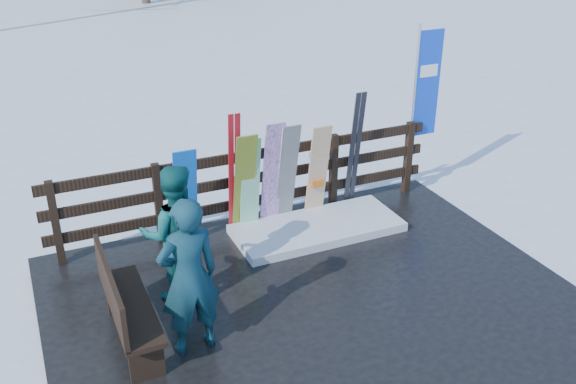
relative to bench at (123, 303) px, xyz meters
name	(u,v)px	position (x,y,z in m)	size (l,w,h in m)	color
ground	(321,312)	(2.15, -0.25, -0.60)	(700.00, 700.00, 0.00)	white
deck	(321,310)	(2.15, -0.25, -0.56)	(6.00, 5.00, 0.08)	black
fence	(251,182)	(2.15, 1.95, 0.14)	(5.60, 0.10, 1.15)	black
snow_patch	(317,228)	(2.90, 1.35, -0.46)	(2.33, 1.00, 0.12)	white
bench	(123,303)	(0.00, 0.00, 0.00)	(0.41, 1.50, 0.97)	black
snowboard_0	(186,198)	(1.17, 1.73, 0.19)	(0.31, 0.03, 1.42)	blue
snowboard_1	(250,186)	(2.06, 1.73, 0.19)	(0.26, 0.03, 1.43)	white
snowboard_2	(245,184)	(1.98, 1.73, 0.23)	(0.29, 0.03, 1.53)	#EAFF34
snowboard_3	(272,175)	(2.39, 1.73, 0.29)	(0.27, 0.03, 1.63)	white
snowboard_4	(287,175)	(2.61, 1.73, 0.25)	(0.27, 0.03, 1.57)	black
snowboard_5	(318,172)	(3.08, 1.73, 0.21)	(0.29, 0.03, 1.46)	silver
ski_pair_a	(234,175)	(1.87, 1.80, 0.36)	(0.16, 0.19, 1.76)	red
ski_pair_b	(354,151)	(3.70, 1.80, 0.40)	(0.17, 0.26, 1.82)	black
rental_flag	(424,90)	(4.97, 2.00, 1.09)	(0.45, 0.04, 2.60)	silver
person_front	(189,277)	(0.62, -0.33, 0.35)	(0.63, 0.41, 1.73)	#154F51
person_back	(176,234)	(0.74, 0.64, 0.31)	(0.81, 0.63, 1.66)	#125A5A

